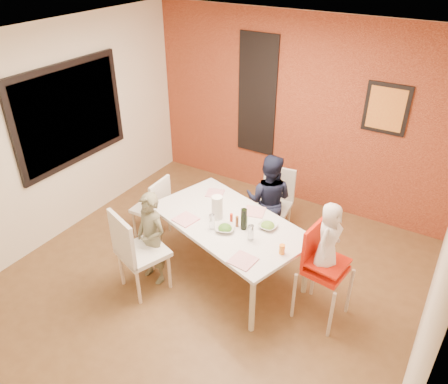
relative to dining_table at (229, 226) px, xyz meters
The scene contains 35 objects.
ground 0.72m from the dining_table, 117.95° to the right, with size 4.50×4.50×0.00m, color brown.
ceiling 2.03m from the dining_table, 117.95° to the right, with size 4.50×4.50×0.02m, color white.
wall_back 2.14m from the dining_table, 93.22° to the left, with size 4.50×0.02×2.70m, color beige.
wall_front 2.56m from the dining_table, 92.66° to the right, with size 4.50×0.02×2.70m, color beige.
wall_left 2.47m from the dining_table, behind, with size 0.02×4.50×2.70m, color beige.
wall_right 2.25m from the dining_table, ahead, with size 0.02×4.50×2.70m, color beige.
brick_accent_wall 2.13m from the dining_table, 93.25° to the left, with size 4.50×0.02×2.70m, color maroon.
picture_window_frame 2.49m from the dining_table, behind, with size 0.05×1.70×1.30m, color black.
picture_window_pane 2.48m from the dining_table, behind, with size 0.02×1.55×1.15m, color black.
glassblock_strip 2.28m from the dining_table, 109.66° to the left, with size 0.55×0.03×1.70m, color silver.
glassblock_surround 2.27m from the dining_table, 109.71° to the left, with size 0.60×0.03×1.76m, color black.
art_print_frame 2.47m from the dining_table, 61.44° to the left, with size 0.54×0.03×0.64m, color black.
art_print_canvas 2.46m from the dining_table, 61.26° to the left, with size 0.44×0.01×0.54m, color orange.
dining_table is the anchor object (origin of this frame).
chair_near 1.07m from the dining_table, 132.78° to the right, with size 0.62×0.62×1.04m.
chair_far 1.07m from the dining_table, 84.88° to the left, with size 0.48×0.48×0.92m.
chair_left 1.23m from the dining_table, behind, with size 0.42×0.42×0.87m.
high_chair 1.13m from the dining_table, ahead, with size 0.51×0.51×1.09m.
child_near 0.88m from the dining_table, 142.33° to the right, with size 0.42×0.27×1.15m, color brown.
child_far 0.82m from the dining_table, 82.69° to the left, with size 0.61×0.47×1.25m, color black.
toddler 1.21m from the dining_table, ahead, with size 0.36×0.24×0.75m, color silver.
plate_near_left 0.49m from the dining_table, 151.76° to the right, with size 0.23×0.23×0.01m, color white.
plate_far_mid 0.36m from the dining_table, 62.87° to the left, with size 0.23×0.23×0.01m, color white.
plate_near_right 0.71m from the dining_table, 47.87° to the right, with size 0.24×0.24×0.01m, color white.
plate_far_left 0.62m from the dining_table, 136.84° to the left, with size 0.21×0.21×0.01m, color white.
salad_bowl_a 0.20m from the dining_table, 72.73° to the right, with size 0.21×0.21×0.05m, color silver.
salad_bowl_b 0.45m from the dining_table, 14.56° to the left, with size 0.20×0.20×0.05m, color silver.
wine_bottle 0.29m from the dining_table, 10.85° to the right, with size 0.07×0.07×0.25m, color black.
wine_glass_a 0.28m from the dining_table, 111.17° to the right, with size 0.06×0.06×0.18m, color white.
wine_glass_b 0.44m from the dining_table, 25.17° to the right, with size 0.06×0.06×0.18m, color silver.
paper_towel_roll 0.25m from the dining_table, behind, with size 0.12×0.12×0.28m, color silver.
condiment_red 0.15m from the dining_table, 32.31° to the right, with size 0.03×0.03×0.13m, color red.
condiment_green 0.25m from the dining_table, ahead, with size 0.03×0.03×0.14m, color #326B23.
condiment_brown 0.19m from the dining_table, 17.42° to the right, with size 0.03×0.03×0.13m, color brown.
sippy_cup 0.79m from the dining_table, 15.79° to the right, with size 0.06×0.06×0.10m, color orange.
Camera 1 is at (2.16, -3.25, 3.55)m, focal length 35.00 mm.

